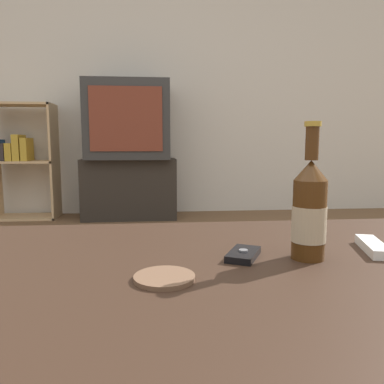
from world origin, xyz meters
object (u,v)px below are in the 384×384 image
tv_stand (130,188)px  bookshelf (21,158)px  cell_phone (243,254)px  beer_bottle (309,211)px  remote_control (373,247)px  television (129,121)px

tv_stand → bookshelf: size_ratio=0.81×
bookshelf → cell_phone: 3.11m
beer_bottle → cell_phone: bearing=172.3°
remote_control → bookshelf: bearing=136.4°
remote_control → television: bearing=119.7°
remote_control → beer_bottle: bearing=-152.3°
television → bookshelf: size_ratio=0.70×
tv_stand → cell_phone: 2.76m
television → cell_phone: television is taller
remote_control → tv_stand: bearing=119.7°
tv_stand → bookshelf: (-0.97, 0.06, 0.28)m
tv_stand → bookshelf: bearing=176.4°
tv_stand → television: 0.61m
television → beer_bottle: (0.55, -2.73, -0.33)m
beer_bottle → cell_phone: size_ratio=2.44×
tv_stand → remote_control: bearing=-75.2°
bookshelf → remote_control: bookshelf is taller
bookshelf → cell_phone: size_ratio=9.14×
tv_stand → television: bearing=-90.0°
television → tv_stand: bearing=90.0°
television → cell_phone: (0.42, -2.72, -0.42)m
bookshelf → television: bearing=-3.8°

